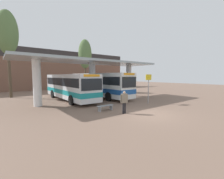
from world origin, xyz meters
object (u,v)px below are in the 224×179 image
at_px(transit_bus_center_bay, 99,84).
at_px(poplar_tree_behind_right, 85,54).
at_px(transit_bus_left_bay, 70,86).
at_px(pedestrian_waiting, 124,100).
at_px(info_sign_platform, 148,83).
at_px(poplar_tree_behind_left, 7,33).
at_px(waiting_bench_near_pillar, 105,107).

distance_m(transit_bus_center_bay, poplar_tree_behind_right, 9.77).
xyz_separation_m(transit_bus_left_bay, pedestrian_waiting, (0.72, -9.29, -0.69)).
bearing_deg(poplar_tree_behind_right, pedestrian_waiting, -108.19).
xyz_separation_m(info_sign_platform, poplar_tree_behind_left, (-11.44, 14.57, 6.44)).
distance_m(transit_bus_left_bay, info_sign_platform, 9.59).
bearing_deg(pedestrian_waiting, info_sign_platform, 33.11).
bearing_deg(poplar_tree_behind_right, info_sign_platform, -92.22).
height_order(transit_bus_center_bay, poplar_tree_behind_left, poplar_tree_behind_left).
bearing_deg(poplar_tree_behind_left, transit_bus_left_bay, -50.50).
distance_m(info_sign_platform, poplar_tree_behind_right, 16.23).
distance_m(info_sign_platform, pedestrian_waiting, 5.41).
distance_m(transit_bus_left_bay, poplar_tree_behind_left, 11.30).
height_order(waiting_bench_near_pillar, poplar_tree_behind_left, poplar_tree_behind_left).
xyz_separation_m(waiting_bench_near_pillar, poplar_tree_behind_right, (6.23, 15.39, 6.71)).
bearing_deg(info_sign_platform, waiting_bench_near_pillar, 178.97).
relative_size(poplar_tree_behind_left, poplar_tree_behind_right, 1.19).
bearing_deg(pedestrian_waiting, poplar_tree_behind_left, 126.70).
height_order(transit_bus_center_bay, info_sign_platform, transit_bus_center_bay).
height_order(transit_bus_left_bay, poplar_tree_behind_left, poplar_tree_behind_left).
relative_size(waiting_bench_near_pillar, poplar_tree_behind_right, 0.15).
relative_size(transit_bus_center_bay, pedestrian_waiting, 6.55).
distance_m(pedestrian_waiting, poplar_tree_behind_left, 19.00).
bearing_deg(poplar_tree_behind_right, transit_bus_left_bay, -129.02).
height_order(waiting_bench_near_pillar, poplar_tree_behind_right, poplar_tree_behind_right).
relative_size(transit_bus_center_bay, poplar_tree_behind_left, 1.00).
height_order(waiting_bench_near_pillar, info_sign_platform, info_sign_platform).
xyz_separation_m(waiting_bench_near_pillar, pedestrian_waiting, (0.60, -1.74, 0.76)).
xyz_separation_m(transit_bus_center_bay, waiting_bench_near_pillar, (-4.15, -7.37, -1.53)).
height_order(transit_bus_left_bay, transit_bus_center_bay, transit_bus_center_bay).
distance_m(waiting_bench_near_pillar, info_sign_platform, 5.95).
xyz_separation_m(transit_bus_left_bay, info_sign_platform, (5.75, -7.66, 0.46)).
xyz_separation_m(waiting_bench_near_pillar, poplar_tree_behind_left, (-5.81, 14.47, 8.34)).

